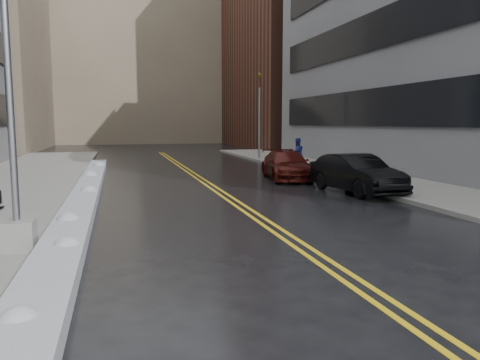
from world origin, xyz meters
TOP-DOWN VIEW (x-y plane):
  - ground at (0.00, 0.00)m, footprint 160.00×160.00m
  - sidewalk_east at (10.00, 10.00)m, footprint 4.00×50.00m
  - lane_line_left at (2.35, 10.00)m, footprint 0.12×50.00m
  - lane_line_right at (2.65, 10.00)m, footprint 0.12×50.00m
  - snow_ridge at (-2.45, 8.00)m, footprint 0.90×30.00m
  - building_east_far at (19.00, 42.00)m, footprint 14.00×20.00m
  - building_far at (2.00, 60.00)m, footprint 36.00×16.00m
  - lamppost at (-3.30, 2.00)m, footprint 0.65×0.65m
  - fire_hydrant at (9.00, 10.00)m, footprint 0.26×0.26m
  - traffic_signal at (8.50, 24.00)m, footprint 0.16×0.20m
  - pedestrian_east at (8.20, 15.94)m, footprint 0.84×0.66m
  - car_black at (7.50, 8.08)m, footprint 2.05×4.68m
  - car_maroon at (6.52, 12.99)m, footprint 2.54×4.92m

SIDE VIEW (x-z plane):
  - ground at x=0.00m, z-range 0.00..0.00m
  - lane_line_left at x=2.35m, z-range 0.00..0.01m
  - lane_line_right at x=2.65m, z-range 0.00..0.01m
  - sidewalk_east at x=10.00m, z-range 0.00..0.15m
  - snow_ridge at x=-2.45m, z-range 0.00..0.34m
  - fire_hydrant at x=9.00m, z-range 0.18..0.91m
  - car_maroon at x=6.52m, z-range 0.00..1.36m
  - car_black at x=7.50m, z-range 0.00..1.49m
  - pedestrian_east at x=8.20m, z-range 0.15..1.85m
  - lamppost at x=-3.30m, z-range -1.28..6.35m
  - traffic_signal at x=8.50m, z-range 0.40..6.40m
  - building_far at x=2.00m, z-range 0.00..22.00m
  - building_east_far at x=19.00m, z-range 0.00..28.00m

